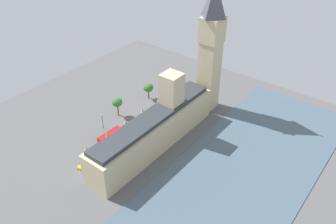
{
  "coord_description": "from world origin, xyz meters",
  "views": [
    {
      "loc": [
        -68.56,
        76.06,
        85.12
      ],
      "look_at": [
        1.0,
        -12.41,
        7.52
      ],
      "focal_mm": 36.5,
      "sensor_mm": 36.0,
      "label": 1
    }
  ],
  "objects": [
    {
      "name": "double_decker_bus_near_tower",
      "position": [
        12.45,
        9.2,
        2.63
      ],
      "size": [
        2.75,
        10.53,
        4.75
      ],
      "rotation": [
        0.0,
        0.0,
        3.13
      ],
      "color": "red",
      "rests_on": "ground"
    },
    {
      "name": "car_dark_green_kerbside",
      "position": [
        11.74,
        0.81,
        0.89
      ],
      "size": [
        2.17,
        4.71,
        1.74
      ],
      "rotation": [
        0.0,
        0.0,
        3.07
      ],
      "color": "#19472D",
      "rests_on": "ground"
    },
    {
      "name": "street_lamp_slot_10",
      "position": [
        21.44,
        4.62,
        4.85
      ],
      "size": [
        0.56,
        0.56,
        7.06
      ],
      "color": "black",
      "rests_on": "ground"
    },
    {
      "name": "pedestrian_midblock",
      "position": [
        6.44,
        -2.4,
        0.68
      ],
      "size": [
        0.63,
        0.62,
        1.5
      ],
      "rotation": [
        0.0,
        0.0,
        0.83
      ],
      "color": "gray",
      "rests_on": "ground"
    },
    {
      "name": "clock_tower",
      "position": [
        -2.94,
        -35.47,
        29.0
      ],
      "size": [
        8.34,
        8.34,
        56.03
      ],
      "color": "#CCBA8E",
      "rests_on": "ground"
    },
    {
      "name": "pedestrian_under_trees",
      "position": [
        5.6,
        -24.46,
        0.7
      ],
      "size": [
        0.56,
        0.46,
        1.56
      ],
      "rotation": [
        0.0,
        0.0,
        4.76
      ],
      "color": "gray",
      "rests_on": "ground"
    },
    {
      "name": "ground_plane",
      "position": [
        0.0,
        0.0,
        0.0
      ],
      "size": [
        145.0,
        145.0,
        0.0
      ],
      "primitive_type": "plane",
      "color": "#565659"
    },
    {
      "name": "pedestrian_by_river_gate",
      "position": [
        6.62,
        14.69,
        0.71
      ],
      "size": [
        0.66,
        0.66,
        1.59
      ],
      "rotation": [
        0.0,
        0.0,
        3.94
      ],
      "color": "#336B60",
      "rests_on": "ground"
    },
    {
      "name": "river_thames",
      "position": [
        -35.42,
        0.0,
        0.12
      ],
      "size": [
        44.16,
        130.5,
        0.25
      ],
      "primitive_type": "cube",
      "color": "#475B6B",
      "rests_on": "ground"
    },
    {
      "name": "car_white_opposite_hall",
      "position": [
        12.53,
        -23.74,
        0.89
      ],
      "size": [
        1.95,
        4.54,
        1.74
      ],
      "rotation": [
        0.0,
        0.0,
        0.01
      ],
      "color": "silver",
      "rests_on": "ground"
    },
    {
      "name": "plane_tree_leading",
      "position": [
        21.85,
        -24.38,
        5.65
      ],
      "size": [
        4.55,
        4.55,
        7.64
      ],
      "color": "brown",
      "rests_on": "ground"
    },
    {
      "name": "parliament_building",
      "position": [
        -1.99,
        -1.34,
        7.66
      ],
      "size": [
        11.49,
        60.05,
        26.31
      ],
      "color": "#CCBA8E",
      "rests_on": "ground"
    },
    {
      "name": "plane_tree_far_end",
      "position": [
        23.2,
        -5.83,
        6.53
      ],
      "size": [
        4.41,
        4.41,
        8.49
      ],
      "color": "brown",
      "rests_on": "ground"
    },
    {
      "name": "car_yellow_cab_trailing",
      "position": [
        10.32,
        24.32,
        0.89
      ],
      "size": [
        2.02,
        4.81,
        1.74
      ],
      "rotation": [
        0.0,
        0.0,
        0.02
      ],
      "color": "gold",
      "rests_on": "ground"
    },
    {
      "name": "car_blue_corner",
      "position": [
        11.94,
        -10.54,
        0.89
      ],
      "size": [
        2.1,
        4.5,
        1.74
      ],
      "rotation": [
        0.0,
        0.0,
        -0.04
      ],
      "color": "navy",
      "rests_on": "ground"
    }
  ]
}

